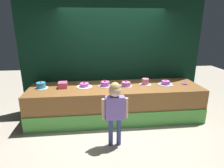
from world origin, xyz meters
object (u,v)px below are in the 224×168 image
at_px(child_figure, 115,106).
at_px(cake_far_left, 41,86).
at_px(cake_left, 84,85).
at_px(cake_right, 145,82).
at_px(donut, 185,83).
at_px(cake_center_right, 126,84).
at_px(pink_box, 63,85).
at_px(cake_center_left, 105,84).
at_px(cake_far_right, 166,83).

relative_size(child_figure, cake_far_left, 4.06).
distance_m(cake_left, cake_right, 1.42).
bearing_deg(cake_left, donut, -1.45).
bearing_deg(cake_far_left, cake_center_right, -2.36).
xyz_separation_m(pink_box, cake_right, (1.90, 0.02, -0.00)).
relative_size(cake_center_left, cake_far_right, 0.89).
distance_m(donut, cake_center_left, 1.90).
bearing_deg(donut, cake_center_left, 178.26).
bearing_deg(cake_far_left, cake_far_right, -1.05).
relative_size(donut, cake_far_right, 0.38).
bearing_deg(cake_right, cake_far_right, -6.54).
relative_size(cake_left, cake_center_left, 1.13).
bearing_deg(cake_center_left, cake_center_right, -8.29).
bearing_deg(cake_left, cake_center_right, -4.31).
xyz_separation_m(cake_center_left, cake_center_right, (0.47, -0.07, 0.00)).
height_order(donut, cake_center_right, cake_center_right).
bearing_deg(donut, cake_right, 175.86).
bearing_deg(pink_box, cake_center_right, -2.32).
distance_m(cake_left, cake_center_left, 0.47).
relative_size(cake_left, cake_right, 1.27).
distance_m(cake_center_left, cake_center_right, 0.48).
bearing_deg(cake_far_left, donut, -1.15).
height_order(cake_center_left, cake_center_right, cake_center_left).
relative_size(donut, cake_left, 0.38).
bearing_deg(cake_left, cake_far_right, -1.38).
height_order(pink_box, cake_center_right, cake_center_right).
bearing_deg(cake_far_right, donut, -1.74).
bearing_deg(child_figure, pink_box, 132.02).
xyz_separation_m(cake_left, cake_right, (1.42, 0.01, 0.03)).
height_order(cake_far_left, cake_center_left, cake_far_left).
distance_m(pink_box, cake_left, 0.48).
height_order(pink_box, cake_far_right, pink_box).
bearing_deg(child_figure, cake_far_left, 142.31).
bearing_deg(cake_far_left, cake_left, -0.40).
bearing_deg(cake_center_right, donut, 0.46).
height_order(cake_far_left, cake_center_right, cake_far_left).
xyz_separation_m(pink_box, cake_center_left, (0.95, 0.01, -0.02)).
height_order(pink_box, cake_right, cake_right).
relative_size(pink_box, cake_center_left, 0.62).
relative_size(cake_far_left, cake_left, 0.83).
distance_m(cake_far_left, cake_center_left, 1.42).
bearing_deg(child_figure, cake_left, 115.59).
relative_size(child_figure, donut, 8.83).
distance_m(cake_far_left, cake_left, 0.95).
xyz_separation_m(donut, cake_far_left, (-3.32, 0.07, 0.05)).
xyz_separation_m(pink_box, cake_far_left, (-0.47, 0.02, -0.00)).
bearing_deg(cake_left, pink_box, -178.34).
bearing_deg(cake_far_right, cake_right, 173.46).
relative_size(cake_far_left, cake_center_right, 1.12).
relative_size(cake_far_left, cake_center_left, 0.94).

